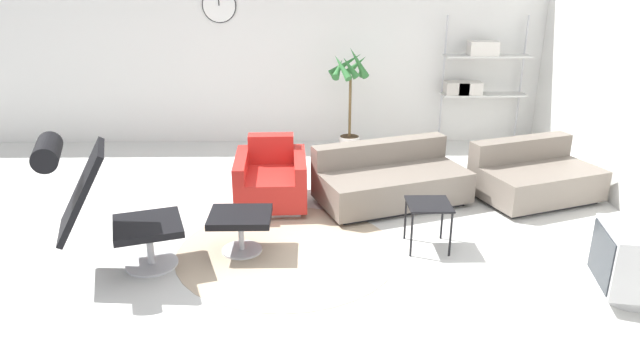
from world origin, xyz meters
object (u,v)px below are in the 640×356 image
(ottoman, at_px, (240,222))
(side_table, at_px, (429,209))
(shelf_unit, at_px, (475,74))
(lounge_chair, at_px, (98,197))
(crt_television, at_px, (634,262))
(couch_low, at_px, (390,181))
(potted_plant, at_px, (350,99))
(armchair_red, at_px, (271,181))
(couch_second, at_px, (534,178))

(ottoman, bearing_deg, side_table, 1.72)
(side_table, bearing_deg, ottoman, -178.28)
(shelf_unit, bearing_deg, ottoman, -132.05)
(lounge_chair, relative_size, side_table, 2.74)
(crt_television, relative_size, shelf_unit, 0.35)
(couch_low, height_order, side_table, couch_low)
(couch_low, relative_size, shelf_unit, 0.97)
(lounge_chair, bearing_deg, potted_plant, 127.18)
(lounge_chair, xyz_separation_m, shelf_unit, (3.93, 3.53, 0.34))
(potted_plant, distance_m, shelf_unit, 1.77)
(shelf_unit, bearing_deg, side_table, -111.03)
(armchair_red, xyz_separation_m, potted_plant, (0.94, 1.76, 0.49))
(shelf_unit, bearing_deg, couch_low, -124.10)
(lounge_chair, distance_m, side_table, 2.78)
(side_table, bearing_deg, crt_television, -33.13)
(couch_second, bearing_deg, crt_television, 69.95)
(side_table, height_order, potted_plant, potted_plant)
(couch_second, bearing_deg, potted_plant, -60.90)
(armchair_red, height_order, couch_second, armchair_red)
(ottoman, height_order, armchair_red, armchair_red)
(couch_second, xyz_separation_m, shelf_unit, (-0.18, 1.99, 0.78))
(potted_plant, bearing_deg, crt_television, -62.90)
(lounge_chair, bearing_deg, armchair_red, 120.42)
(ottoman, relative_size, armchair_red, 0.61)
(potted_plant, bearing_deg, armchair_red, -118.10)
(ottoman, xyz_separation_m, couch_second, (3.04, 1.19, -0.05))
(armchair_red, bearing_deg, side_table, 142.21)
(potted_plant, bearing_deg, couch_second, -41.15)
(ottoman, bearing_deg, potted_plant, 68.21)
(couch_second, bearing_deg, shelf_unit, -104.61)
(potted_plant, xyz_separation_m, shelf_unit, (1.72, 0.32, 0.27))
(potted_plant, height_order, shelf_unit, shelf_unit)
(ottoman, bearing_deg, lounge_chair, -161.77)
(couch_low, height_order, crt_television, couch_low)
(side_table, bearing_deg, couch_low, 100.45)
(side_table, distance_m, shelf_unit, 3.41)
(side_table, xyz_separation_m, potted_plant, (-0.52, 2.80, 0.37))
(crt_television, bearing_deg, side_table, 66.81)
(armchair_red, bearing_deg, couch_second, 179.62)
(couch_low, xyz_separation_m, potted_plant, (-0.33, 1.74, 0.51))
(ottoman, xyz_separation_m, shelf_unit, (2.87, 3.18, 0.73))
(couch_low, distance_m, potted_plant, 1.84)
(lounge_chair, distance_m, armchair_red, 1.97)
(armchair_red, bearing_deg, shelf_unit, -144.36)
(lounge_chair, distance_m, crt_television, 4.15)
(side_table, height_order, crt_television, crt_television)
(side_table, bearing_deg, shelf_unit, 68.97)
(ottoman, height_order, side_table, side_table)
(lounge_chair, bearing_deg, ottoman, 90.00)
(ottoman, relative_size, couch_second, 0.38)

